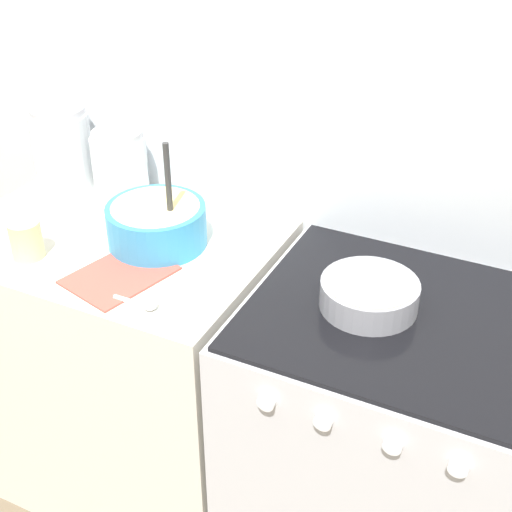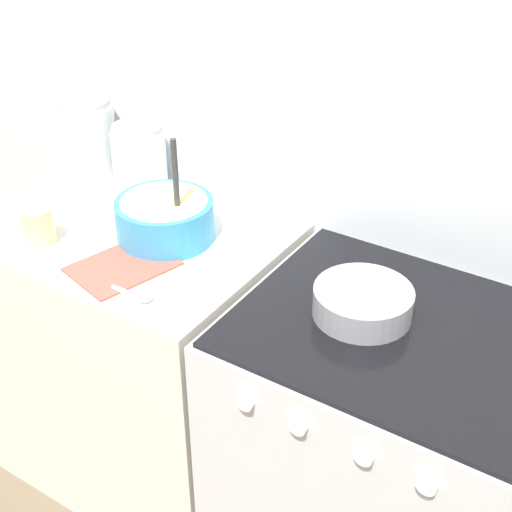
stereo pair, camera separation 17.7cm
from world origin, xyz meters
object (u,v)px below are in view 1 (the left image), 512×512
at_px(stove, 386,453).
at_px(tin_can, 26,240).
at_px(mixing_bowl, 157,222).
at_px(baking_pan, 369,294).
at_px(storage_jar_left, 63,153).
at_px(storage_jar_middle, 121,170).

bearing_deg(stove, tin_can, -169.47).
bearing_deg(stove, mixing_bowl, 177.92).
distance_m(stove, baking_pan, 0.50).
distance_m(stove, mixing_bowl, 0.86).
distance_m(baking_pan, storage_jar_left, 1.07).
bearing_deg(tin_can, baking_pan, 11.34).
bearing_deg(storage_jar_left, mixing_bowl, -21.91).
distance_m(mixing_bowl, storage_jar_left, 0.48).
distance_m(storage_jar_middle, tin_can, 0.39).
relative_size(mixing_bowl, storage_jar_middle, 1.41).
xyz_separation_m(baking_pan, storage_jar_left, (-1.04, 0.21, 0.07)).
xyz_separation_m(stove, storage_jar_left, (-1.13, 0.20, 0.56)).
bearing_deg(storage_jar_left, baking_pan, -11.25).
xyz_separation_m(storage_jar_left, storage_jar_middle, (0.21, 0.00, -0.02)).
bearing_deg(mixing_bowl, storage_jar_middle, 143.01).
bearing_deg(mixing_bowl, baking_pan, -2.76).
bearing_deg(tin_can, storage_jar_middle, 85.38).
relative_size(stove, mixing_bowl, 3.04).
bearing_deg(storage_jar_left, tin_can, -65.21).
relative_size(mixing_bowl, baking_pan, 1.30).
xyz_separation_m(mixing_bowl, storage_jar_left, (-0.44, 0.18, 0.04)).
xyz_separation_m(stove, baking_pan, (-0.09, -0.00, 0.49)).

